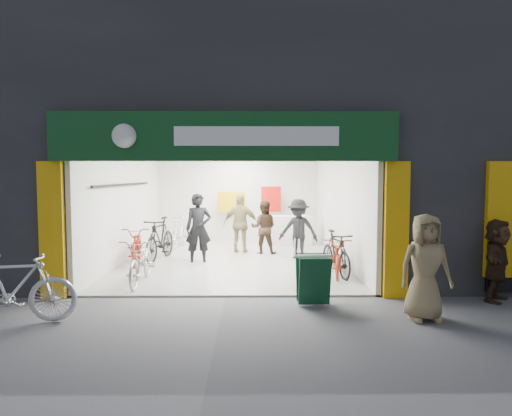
{
  "coord_description": "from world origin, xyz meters",
  "views": [
    {
      "loc": [
        0.51,
        -8.61,
        2.33
      ],
      "look_at": [
        0.61,
        1.5,
        1.61
      ],
      "focal_mm": 32.0,
      "sensor_mm": 36.0,
      "label": 1
    }
  ],
  "objects_px": {
    "bike_right_front": "(336,254)",
    "parked_bike": "(13,289)",
    "bike_left_front": "(142,261)",
    "sandwich_board": "(313,278)",
    "pedestrian_near": "(425,267)"
  },
  "relations": [
    {
      "from": "parked_bike",
      "to": "sandwich_board",
      "type": "height_order",
      "value": "parked_bike"
    },
    {
      "from": "bike_left_front",
      "to": "sandwich_board",
      "type": "bearing_deg",
      "value": -25.55
    },
    {
      "from": "bike_left_front",
      "to": "bike_right_front",
      "type": "bearing_deg",
      "value": 8.62
    },
    {
      "from": "pedestrian_near",
      "to": "sandwich_board",
      "type": "distance_m",
      "value": 1.95
    },
    {
      "from": "bike_left_front",
      "to": "parked_bike",
      "type": "relative_size",
      "value": 1.01
    },
    {
      "from": "sandwich_board",
      "to": "parked_bike",
      "type": "bearing_deg",
      "value": -170.03
    },
    {
      "from": "bike_left_front",
      "to": "sandwich_board",
      "type": "height_order",
      "value": "bike_left_front"
    },
    {
      "from": "bike_left_front",
      "to": "bike_right_front",
      "type": "xyz_separation_m",
      "value": [
        4.31,
        0.72,
        0.03
      ]
    },
    {
      "from": "parked_bike",
      "to": "pedestrian_near",
      "type": "xyz_separation_m",
      "value": [
        6.53,
        0.15,
        0.29
      ]
    },
    {
      "from": "bike_left_front",
      "to": "bike_right_front",
      "type": "height_order",
      "value": "bike_right_front"
    },
    {
      "from": "bike_right_front",
      "to": "parked_bike",
      "type": "relative_size",
      "value": 0.93
    },
    {
      "from": "parked_bike",
      "to": "sandwich_board",
      "type": "relative_size",
      "value": 2.15
    },
    {
      "from": "bike_left_front",
      "to": "pedestrian_near",
      "type": "relative_size",
      "value": 1.11
    },
    {
      "from": "bike_left_front",
      "to": "sandwich_board",
      "type": "distance_m",
      "value": 3.82
    },
    {
      "from": "bike_left_front",
      "to": "pedestrian_near",
      "type": "distance_m",
      "value": 5.74
    }
  ]
}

